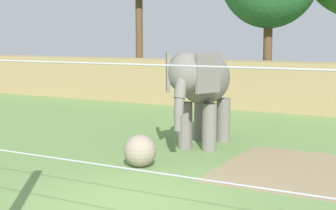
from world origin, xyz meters
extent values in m
plane|color=#6B8E4C|center=(0.00, 0.00, 0.00)|extent=(120.00, 120.00, 0.00)
cube|color=#937F5B|center=(2.85, 4.15, 0.00)|extent=(4.88, 4.19, 0.01)
cube|color=tan|center=(0.00, 13.89, 1.05)|extent=(36.00, 1.80, 2.11)
cylinder|color=slate|center=(-0.54, 5.11, 0.66)|extent=(0.41, 0.41, 1.32)
cylinder|color=slate|center=(-1.27, 5.04, 0.66)|extent=(0.41, 0.41, 1.32)
cylinder|color=slate|center=(-0.68, 6.45, 0.66)|extent=(0.41, 0.41, 1.32)
cylinder|color=slate|center=(-1.40, 6.38, 0.66)|extent=(0.41, 0.41, 1.32)
ellipsoid|color=slate|center=(-0.97, 5.75, 1.96)|extent=(1.55, 2.57, 1.51)
ellipsoid|color=slate|center=(-0.82, 4.22, 2.22)|extent=(1.12, 1.03, 1.09)
cube|color=slate|center=(-0.27, 4.37, 2.22)|extent=(0.37, 0.83, 1.04)
cube|color=slate|center=(-1.39, 4.26, 2.22)|extent=(0.51, 0.78, 1.04)
cylinder|color=slate|center=(-0.78, 3.82, 1.83)|extent=(0.35, 0.49, 0.59)
cylinder|color=slate|center=(-0.77, 3.70, 1.42)|extent=(0.28, 0.36, 0.55)
cylinder|color=slate|center=(-0.76, 3.63, 1.03)|extent=(0.21, 0.21, 0.52)
cylinder|color=slate|center=(-1.11, 7.11, 1.86)|extent=(0.12, 0.29, 0.75)
sphere|color=gray|center=(-1.26, 2.60, 0.40)|extent=(0.80, 0.80, 0.80)
cylinder|color=brown|center=(-11.55, 19.13, 3.08)|extent=(0.44, 0.44, 6.16)
cylinder|color=brown|center=(-2.69, 17.00, 2.04)|extent=(0.44, 0.44, 4.09)
camera|label=1|loc=(5.13, -7.68, 3.12)|focal=54.18mm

